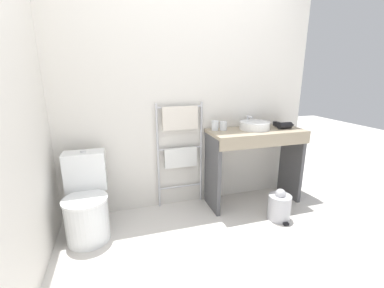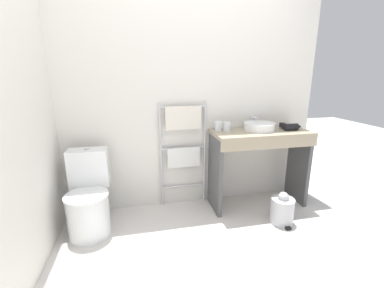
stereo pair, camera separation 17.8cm
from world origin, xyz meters
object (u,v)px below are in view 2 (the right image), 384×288
Objects in this scene: hair_dryer at (291,127)px; cup_near_wall at (218,126)px; sink_basin at (259,126)px; toilet at (89,199)px; cup_near_edge at (227,126)px; towel_radiator at (183,140)px; trash_bin at (282,210)px.

cup_near_wall is at bearing 169.78° from hair_dryer.
sink_basin is 0.34m from hair_dryer.
sink_basin is (1.76, 0.16, 0.58)m from toilet.
cup_near_edge is 0.46× the size of hair_dryer.
hair_dryer reaches higher than toilet.
towel_radiator reaches higher than toilet.
towel_radiator is 12.46× the size of cup_near_edge.
toilet is 1.47m from cup_near_wall.
towel_radiator reaches higher than cup_near_edge.
cup_near_wall is 0.09m from cup_near_edge.
toilet is at bearing -169.75° from cup_near_wall.
hair_dryer is 0.88m from trash_bin.
towel_radiator is at bearing 146.17° from trash_bin.
toilet is 1.86m from sink_basin.
hair_dryer is (0.34, -0.06, -0.01)m from sink_basin.
toilet is 0.66× the size of towel_radiator.
towel_radiator is 1.17m from hair_dryer.
towel_radiator is at bearing 169.10° from cup_near_edge.
trash_bin is at bearing -8.76° from toilet.
cup_near_wall is (-0.44, 0.08, 0.01)m from sink_basin.
sink_basin is at bearing 169.22° from hair_dryer.
towel_radiator is 5.73× the size of hair_dryer.
hair_dryer is (1.14, -0.21, 0.14)m from towel_radiator.
towel_radiator is 3.50× the size of trash_bin.
trash_bin is (0.51, -0.52, -0.77)m from cup_near_wall.
toilet is 2.31× the size of sink_basin.
cup_near_edge is (0.46, -0.09, 0.15)m from towel_radiator.
cup_near_wall is at bearing 10.25° from toilet.
trash_bin is at bearing -80.23° from sink_basin.
sink_basin is at bearing 5.33° from toilet.
cup_near_wall reaches higher than trash_bin.
toilet reaches higher than trash_bin.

